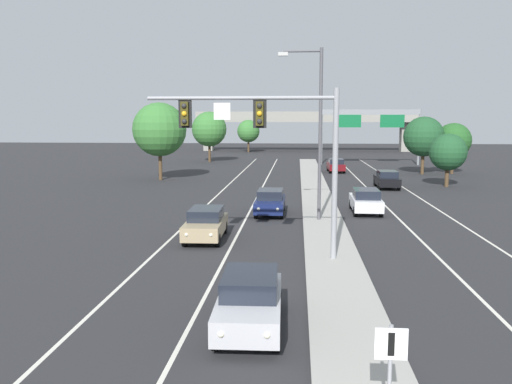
# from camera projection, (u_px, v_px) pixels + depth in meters

# --- Properties ---
(median_island) EXTENTS (2.40, 110.00, 0.15)m
(median_island) POSITION_uv_depth(u_px,v_px,m) (329.00, 245.00, 25.22)
(median_island) COLOR #9E9B93
(median_island) RESTS_ON ground
(lane_stripe_oncoming_center) EXTENTS (0.14, 100.00, 0.01)m
(lane_stripe_oncoming_center) POSITION_uv_depth(u_px,v_px,m) (246.00, 218.00, 32.51)
(lane_stripe_oncoming_center) COLOR silver
(lane_stripe_oncoming_center) RESTS_ON ground
(lane_stripe_receding_center) EXTENTS (0.14, 100.00, 0.01)m
(lane_stripe_receding_center) POSITION_uv_depth(u_px,v_px,m) (400.00, 220.00, 31.78)
(lane_stripe_receding_center) COLOR silver
(lane_stripe_receding_center) RESTS_ON ground
(edge_stripe_left) EXTENTS (0.14, 100.00, 0.01)m
(edge_stripe_left) POSITION_uv_depth(u_px,v_px,m) (194.00, 217.00, 32.77)
(edge_stripe_left) COLOR silver
(edge_stripe_left) RESTS_ON ground
(edge_stripe_right) EXTENTS (0.14, 100.00, 0.01)m
(edge_stripe_right) POSITION_uv_depth(u_px,v_px,m) (456.00, 221.00, 31.52)
(edge_stripe_right) COLOR silver
(edge_stripe_right) RESTS_ON ground
(overhead_signal_mast) EXTENTS (8.04, 0.44, 7.20)m
(overhead_signal_mast) POSITION_uv_depth(u_px,v_px,m) (273.00, 136.00, 21.92)
(overhead_signal_mast) COLOR gray
(overhead_signal_mast) RESTS_ON median_island
(median_sign_post) EXTENTS (0.60, 0.10, 2.20)m
(median_sign_post) POSITION_uv_depth(u_px,v_px,m) (390.00, 365.00, 9.57)
(median_sign_post) COLOR gray
(median_sign_post) RESTS_ON median_island
(street_lamp_median) EXTENTS (2.58, 0.28, 10.00)m
(street_lamp_median) POSITION_uv_depth(u_px,v_px,m) (316.00, 124.00, 30.51)
(street_lamp_median) COLOR #4C4C51
(street_lamp_median) RESTS_ON median_island
(car_oncoming_silver) EXTENTS (1.91, 4.51, 1.58)m
(car_oncoming_silver) POSITION_uv_depth(u_px,v_px,m) (250.00, 300.00, 15.25)
(car_oncoming_silver) COLOR #B7B7BC
(car_oncoming_silver) RESTS_ON ground
(car_oncoming_tan) EXTENTS (1.91, 4.50, 1.58)m
(car_oncoming_tan) POSITION_uv_depth(u_px,v_px,m) (206.00, 223.00, 26.61)
(car_oncoming_tan) COLOR tan
(car_oncoming_tan) RESTS_ON ground
(car_oncoming_navy) EXTENTS (1.85, 4.48, 1.58)m
(car_oncoming_navy) POSITION_uv_depth(u_px,v_px,m) (270.00, 202.00, 33.67)
(car_oncoming_navy) COLOR #141E4C
(car_oncoming_navy) RESTS_ON ground
(car_receding_white) EXTENTS (1.87, 4.49, 1.58)m
(car_receding_white) POSITION_uv_depth(u_px,v_px,m) (366.00, 200.00, 34.21)
(car_receding_white) COLOR silver
(car_receding_white) RESTS_ON ground
(car_receding_black) EXTENTS (1.85, 4.48, 1.58)m
(car_receding_black) POSITION_uv_depth(u_px,v_px,m) (387.00, 179.00, 46.56)
(car_receding_black) COLOR black
(car_receding_black) RESTS_ON ground
(car_receding_darkred) EXTENTS (1.91, 4.51, 1.58)m
(car_receding_darkred) POSITION_uv_depth(u_px,v_px,m) (336.00, 165.00, 60.92)
(car_receding_darkred) COLOR #5B0F14
(car_receding_darkred) RESTS_ON ground
(highway_sign_gantry) EXTENTS (13.28, 0.42, 7.50)m
(highway_sign_gantry) POSITION_uv_depth(u_px,v_px,m) (371.00, 119.00, 70.32)
(highway_sign_gantry) COLOR gray
(highway_sign_gantry) RESTS_ON ground
(overpass_bridge) EXTENTS (42.40, 6.40, 7.65)m
(overpass_bridge) POSITION_uv_depth(u_px,v_px,m) (306.00, 121.00, 102.05)
(overpass_bridge) COLOR gray
(overpass_bridge) RESTS_ON ground
(tree_far_right_a) EXTENTS (3.34, 3.34, 4.84)m
(tree_far_right_a) POSITION_uv_depth(u_px,v_px,m) (448.00, 152.00, 47.26)
(tree_far_right_a) COLOR #4C3823
(tree_far_right_a) RESTS_ON ground
(tree_far_left_c) EXTENTS (4.21, 4.21, 6.08)m
(tree_far_left_c) POSITION_uv_depth(u_px,v_px,m) (248.00, 131.00, 98.25)
(tree_far_left_c) COLOR #4C3823
(tree_far_left_c) RESTS_ON ground
(tree_far_left_a) EXTENTS (5.38, 5.38, 7.79)m
(tree_far_left_a) POSITION_uv_depth(u_px,v_px,m) (159.00, 130.00, 52.45)
(tree_far_left_a) COLOR #4C3823
(tree_far_left_a) RESTS_ON ground
(tree_far_right_b) EXTENTS (3.95, 3.95, 5.72)m
(tree_far_right_b) POSITION_uv_depth(u_px,v_px,m) (453.00, 141.00, 58.86)
(tree_far_right_b) COLOR #4C3823
(tree_far_right_b) RESTS_ON ground
(tree_far_left_b) EXTENTS (5.01, 5.01, 7.25)m
(tree_far_left_b) POSITION_uv_depth(u_px,v_px,m) (209.00, 129.00, 75.29)
(tree_far_left_b) COLOR #4C3823
(tree_far_left_b) RESTS_ON ground
(tree_far_right_c) EXTENTS (4.45, 4.45, 6.43)m
(tree_far_right_c) POSITION_uv_depth(u_px,v_px,m) (424.00, 137.00, 58.21)
(tree_far_right_c) COLOR #4C3823
(tree_far_right_c) RESTS_ON ground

